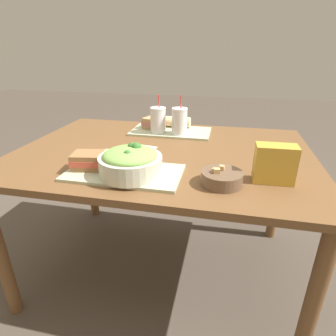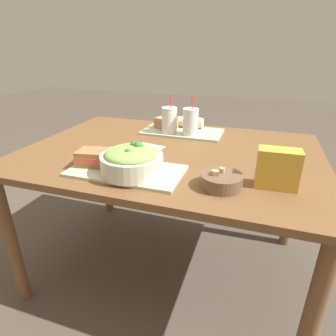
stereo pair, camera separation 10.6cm
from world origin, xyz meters
name	(u,v)px [view 2 (the right image)]	position (x,y,z in m)	size (l,w,h in m)	color
ground_plane	(170,266)	(0.00, 0.00, 0.00)	(12.00, 12.00, 0.00)	#4C4238
dining_table	(170,166)	(0.00, 0.00, 0.65)	(1.42, 1.01, 0.73)	brown
tray_near	(126,171)	(-0.09, -0.30, 0.74)	(0.46, 0.24, 0.01)	#B2BC99
tray_far	(182,132)	(-0.02, 0.30, 0.74)	(0.46, 0.24, 0.01)	#B2BC99
salad_bowl	(132,160)	(-0.05, -0.32, 0.80)	(0.24, 0.24, 0.12)	beige
soup_bowl	(221,180)	(0.29, -0.31, 0.76)	(0.15, 0.15, 0.07)	brown
sandwich_near	(93,157)	(-0.24, -0.30, 0.78)	(0.14, 0.12, 0.06)	olive
baguette_near	(124,153)	(-0.14, -0.22, 0.78)	(0.18, 0.13, 0.06)	#DBBC84
sandwich_far	(166,123)	(-0.13, 0.33, 0.78)	(0.14, 0.14, 0.06)	tan
baguette_far	(191,122)	(0.01, 0.39, 0.78)	(0.15, 0.06, 0.06)	#DBBC84
drink_cup_dark	(169,121)	(-0.09, 0.25, 0.81)	(0.09, 0.09, 0.22)	silver
drink_cup_red	(190,123)	(0.04, 0.25, 0.82)	(0.09, 0.09, 0.22)	silver
chip_bag	(278,169)	(0.48, -0.25, 0.81)	(0.15, 0.08, 0.14)	gold
napkin_folded	(149,147)	(-0.11, 0.00, 0.74)	(0.15, 0.12, 0.00)	silver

